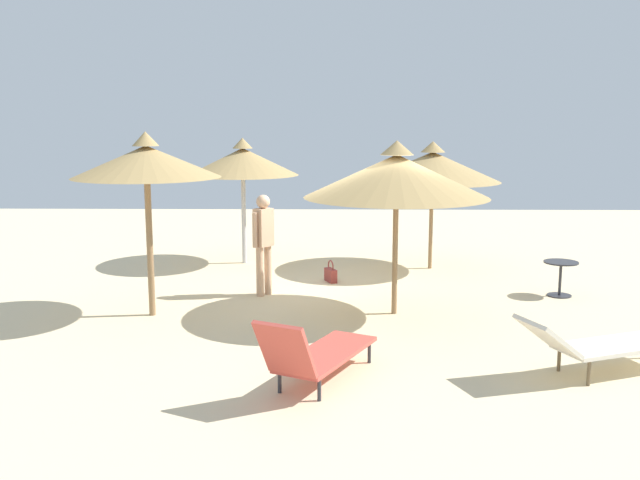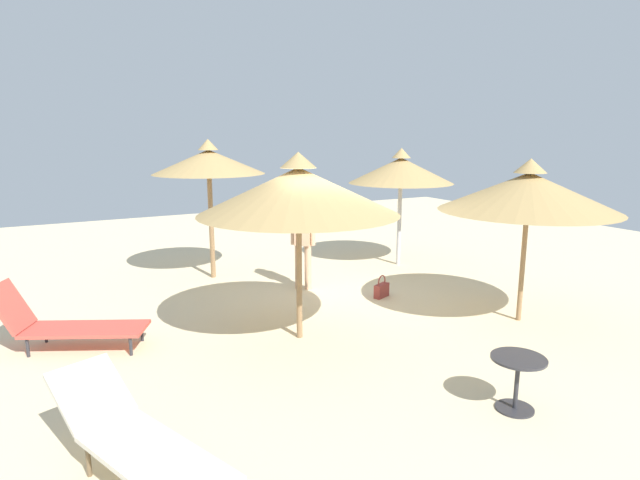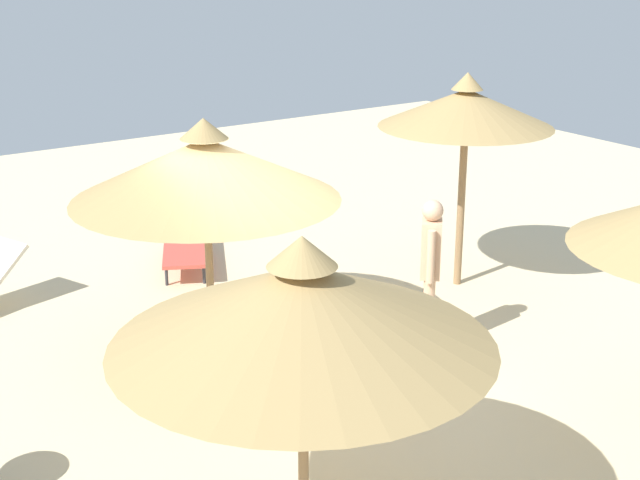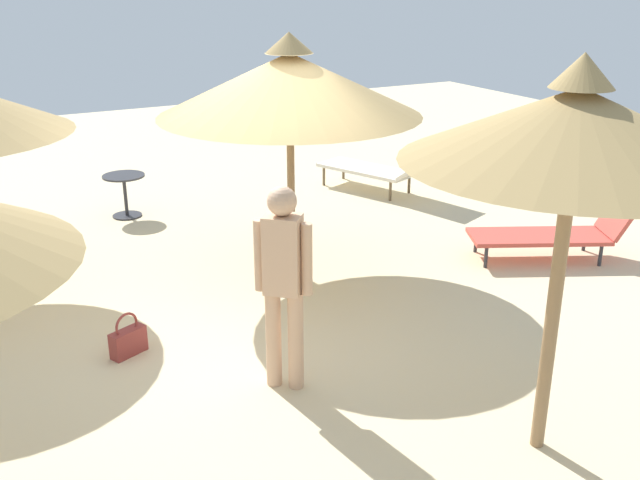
{
  "view_description": "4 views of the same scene",
  "coord_description": "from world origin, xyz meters",
  "views": [
    {
      "loc": [
        -11.74,
        0.33,
        3.06
      ],
      "look_at": [
        -0.37,
        0.54,
        1.09
      ],
      "focal_mm": 39.92,
      "sensor_mm": 36.0,
      "label": 1
    },
    {
      "loc": [
        -4.02,
        -7.18,
        2.97
      ],
      "look_at": [
        0.02,
        0.35,
        1.21
      ],
      "focal_mm": 29.23,
      "sensor_mm": 36.0,
      "label": 2
    },
    {
      "loc": [
        7.39,
        -4.77,
        4.51
      ],
      "look_at": [
        -0.59,
        0.63,
        1.22
      ],
      "focal_mm": 50.66,
      "sensor_mm": 36.0,
      "label": 3
    },
    {
      "loc": [
        2.57,
        6.37,
        3.33
      ],
      "look_at": [
        -0.75,
        0.22,
        0.7
      ],
      "focal_mm": 40.7,
      "sensor_mm": 36.0,
      "label": 4
    }
  ],
  "objects": [
    {
      "name": "side_table_round",
      "position": [
        0.32,
        -3.61,
        0.42
      ],
      "size": [
        0.59,
        0.59,
        0.61
      ],
      "color": "#2D2D33",
      "rests_on": "ground"
    },
    {
      "name": "parasol_umbrella_center",
      "position": [
        -1.01,
        3.16,
        2.39
      ],
      "size": [
        2.25,
        2.25,
        2.85
      ],
      "color": "olive",
      "rests_on": "ground"
    },
    {
      "name": "handbag",
      "position": [
        1.32,
        0.37,
        0.14
      ],
      "size": [
        0.36,
        0.25,
        0.42
      ],
      "color": "maroon",
      "rests_on": "ground"
    },
    {
      "name": "lounge_chair_front",
      "position": [
        -3.52,
        -2.85,
        0.39
      ],
      "size": [
        1.35,
        2.2,
        0.78
      ],
      "color": "silver",
      "rests_on": "ground"
    },
    {
      "name": "lounge_chair_edge",
      "position": [
        -3.92,
        0.53,
        0.39
      ],
      "size": [
        2.06,
        1.42,
        0.96
      ],
      "color": "#CC4C3F",
      "rests_on": "ground"
    },
    {
      "name": "parasol_umbrella_far_right",
      "position": [
        -0.85,
        -0.64,
        2.17
      ],
      "size": [
        2.86,
        2.86,
        2.71
      ],
      "color": "olive",
      "rests_on": "ground"
    },
    {
      "name": "person_standing_far_left",
      "position": [
        0.29,
        1.52,
        1.02
      ],
      "size": [
        0.38,
        0.36,
        1.76
      ],
      "color": "tan",
      "rests_on": "ground"
    },
    {
      "name": "ground",
      "position": [
        0.0,
        0.0,
        -0.05
      ],
      "size": [
        24.0,
        24.0,
        0.1
      ],
      "primitive_type": "cube",
      "color": "beige"
    }
  ]
}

